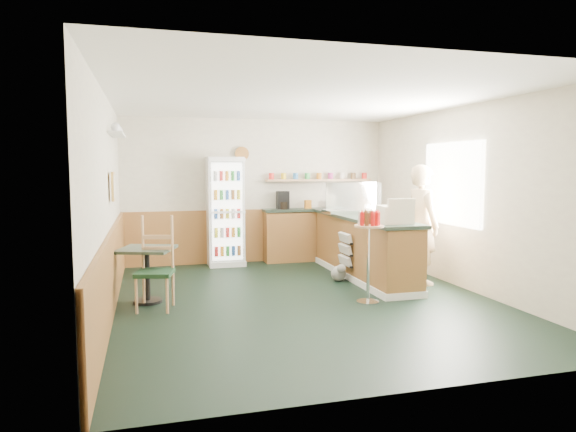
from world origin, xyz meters
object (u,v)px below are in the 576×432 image
object	(u,v)px
display_case	(351,198)
cafe_chair	(154,260)
shopkeeper	(422,225)
cafe_table	(147,264)
cash_register	(395,214)
condiment_stand	(369,240)
drinks_fridge	(226,212)

from	to	relation	value
display_case	cafe_chair	bearing A→B (deg)	-155.81
shopkeeper	cafe_table	distance (m)	4.12
shopkeeper	cafe_chair	size ratio (longest dim) A/B	1.55
cash_register	shopkeeper	size ratio (longest dim) A/B	0.24
display_case	cash_register	distance (m)	1.61
shopkeeper	cafe_table	size ratio (longest dim) A/B	2.16
condiment_stand	cafe_chair	bearing A→B (deg)	169.54
cash_register	cafe_chair	size ratio (longest dim) A/B	0.38
cafe_table	cafe_chair	size ratio (longest dim) A/B	0.72
cash_register	condiment_stand	size ratio (longest dim) A/B	0.37
cafe_table	cafe_chair	xyz separation A→B (m)	(0.09, -0.28, 0.10)
display_case	cafe_chair	distance (m)	3.68
shopkeeper	cafe_chair	distance (m)	4.03
condiment_stand	cafe_table	xyz separation A→B (m)	(-2.83, 0.79, -0.32)
drinks_fridge	cash_register	bearing A→B (deg)	-53.95
drinks_fridge	condiment_stand	size ratio (longest dim) A/B	1.63
condiment_stand	cafe_table	world-z (taller)	condiment_stand
drinks_fridge	shopkeeper	bearing A→B (deg)	-40.35
cash_register	cafe_table	xyz separation A→B (m)	(-3.40, 0.40, -0.61)
cash_register	cafe_table	bearing A→B (deg)	-178.90
shopkeeper	cafe_chair	world-z (taller)	shopkeeper
shopkeeper	cash_register	bearing A→B (deg)	117.68
cash_register	shopkeeper	world-z (taller)	shopkeeper
cafe_chair	cafe_table	bearing A→B (deg)	121.91
display_case	cafe_table	world-z (taller)	display_case
cash_register	condiment_stand	world-z (taller)	cash_register
display_case	shopkeeper	xyz separation A→B (m)	(0.70, -1.15, -0.35)
display_case	cash_register	size ratio (longest dim) A/B	2.06
cash_register	drinks_fridge	bearing A→B (deg)	133.92
drinks_fridge	cash_register	size ratio (longest dim) A/B	4.44
display_case	condiment_stand	xyz separation A→B (m)	(-0.57, -1.99, -0.43)
drinks_fridge	display_case	bearing A→B (deg)	-29.73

